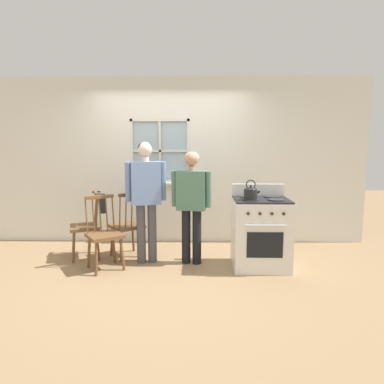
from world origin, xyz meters
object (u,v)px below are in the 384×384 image
at_px(stove, 260,232).
at_px(handbag, 102,203).
at_px(person_elderly_left, 146,191).
at_px(person_teen_center, 191,198).
at_px(kettle, 251,192).
at_px(chair_by_window, 86,227).
at_px(chair_near_wall, 128,227).
at_px(chair_center_cluster, 104,235).
at_px(potted_plant, 153,178).

bearing_deg(stove, handbag, 169.47).
bearing_deg(person_elderly_left, person_teen_center, -16.15).
bearing_deg(kettle, chair_by_window, 168.52).
relative_size(kettle, handbag, 0.80).
height_order(person_elderly_left, person_teen_center, person_elderly_left).
distance_m(chair_near_wall, person_teen_center, 1.07).
bearing_deg(chair_center_cluster, person_elderly_left, -7.29).
xyz_separation_m(person_teen_center, handbag, (-1.30, 0.29, -0.13)).
height_order(person_elderly_left, handbag, person_elderly_left).
distance_m(chair_by_window, stove, 2.46).
bearing_deg(person_teen_center, chair_near_wall, 173.78).
distance_m(chair_by_window, person_teen_center, 1.60).
bearing_deg(person_teen_center, potted_plant, 132.15).
relative_size(person_elderly_left, kettle, 6.72).
bearing_deg(potted_plant, chair_center_cluster, -111.41).
relative_size(chair_by_window, person_elderly_left, 0.58).
distance_m(chair_center_cluster, stove, 2.05).
height_order(chair_near_wall, stove, stove).
xyz_separation_m(chair_near_wall, potted_plant, (0.28, 0.75, 0.62)).
distance_m(chair_near_wall, chair_center_cluster, 0.52).
bearing_deg(person_elderly_left, stove, -19.06).
distance_m(person_teen_center, potted_plant, 1.20).
bearing_deg(handbag, chair_center_cluster, -72.68).
distance_m(chair_by_window, potted_plant, 1.33).
relative_size(chair_by_window, kettle, 3.89).
bearing_deg(stove, potted_plant, 144.59).
height_order(chair_center_cluster, kettle, kettle).
bearing_deg(person_teen_center, chair_by_window, -179.02).
bearing_deg(chair_center_cluster, kettle, -34.36).
height_order(chair_near_wall, person_elderly_left, person_elderly_left).
xyz_separation_m(chair_near_wall, person_elderly_left, (0.31, -0.22, 0.55)).
xyz_separation_m(person_elderly_left, kettle, (1.37, -0.28, 0.03)).
relative_size(person_elderly_left, stove, 1.53).
bearing_deg(stove, person_teen_center, 172.62).
bearing_deg(person_teen_center, person_elderly_left, -173.60).
distance_m(chair_near_wall, potted_plant, 1.01).
xyz_separation_m(chair_center_cluster, kettle, (1.89, -0.02, 0.58)).
bearing_deg(potted_plant, stove, -35.41).
xyz_separation_m(potted_plant, handbag, (-0.64, -0.70, -0.29)).
height_order(chair_center_cluster, person_teen_center, person_teen_center).
bearing_deg(chair_near_wall, person_teen_center, 127.76).
distance_m(chair_center_cluster, handbag, 0.64).
xyz_separation_m(chair_by_window, chair_center_cluster, (0.38, -0.44, 0.00)).
bearing_deg(stove, person_elderly_left, 174.57).
bearing_deg(handbag, chair_by_window, -159.70).
bearing_deg(kettle, chair_near_wall, 163.42).
relative_size(potted_plant, handbag, 0.76).
relative_size(chair_by_window, chair_center_cluster, 1.00).
distance_m(chair_near_wall, handbag, 0.50).
bearing_deg(chair_near_wall, chair_center_cluster, 29.67).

